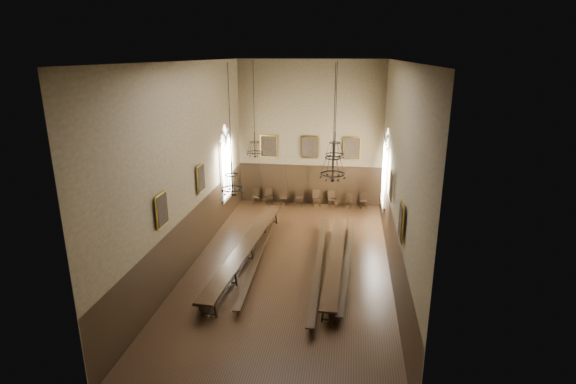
% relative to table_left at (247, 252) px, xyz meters
% --- Properties ---
extents(floor, '(9.00, 18.00, 0.02)m').
position_rel_table_left_xyz_m(floor, '(2.06, -0.22, -0.43)').
color(floor, black).
rests_on(floor, ground).
extents(ceiling, '(9.00, 18.00, 0.02)m').
position_rel_table_left_xyz_m(ceiling, '(2.06, -0.22, 8.59)').
color(ceiling, black).
rests_on(ceiling, ground).
extents(wall_back, '(9.00, 0.02, 9.00)m').
position_rel_table_left_xyz_m(wall_back, '(2.06, 8.79, 4.08)').
color(wall_back, '#756348').
rests_on(wall_back, ground).
extents(wall_front, '(9.00, 0.02, 9.00)m').
position_rel_table_left_xyz_m(wall_front, '(2.06, -9.23, 4.08)').
color(wall_front, '#756348').
rests_on(wall_front, ground).
extents(wall_left, '(0.02, 18.00, 9.00)m').
position_rel_table_left_xyz_m(wall_left, '(-2.45, -0.22, 4.08)').
color(wall_left, '#756348').
rests_on(wall_left, ground).
extents(wall_right, '(0.02, 18.00, 9.00)m').
position_rel_table_left_xyz_m(wall_right, '(6.57, -0.22, 4.08)').
color(wall_right, '#756348').
rests_on(wall_right, ground).
extents(wainscot_panelling, '(9.00, 18.00, 2.50)m').
position_rel_table_left_xyz_m(wainscot_panelling, '(2.06, -0.22, 0.83)').
color(wainscot_panelling, black).
rests_on(wainscot_panelling, floor).
extents(table_left, '(1.47, 10.80, 0.84)m').
position_rel_table_left_xyz_m(table_left, '(0.00, 0.00, 0.00)').
color(table_left, black).
rests_on(table_left, floor).
extents(table_right, '(0.82, 9.33, 0.73)m').
position_rel_table_left_xyz_m(table_right, '(4.12, -0.39, -0.06)').
color(table_right, black).
rests_on(table_right, floor).
extents(bench_left_outer, '(0.86, 9.51, 0.43)m').
position_rel_table_left_xyz_m(bench_left_outer, '(-0.55, -0.08, -0.15)').
color(bench_left_outer, black).
rests_on(bench_left_outer, floor).
extents(bench_left_inner, '(0.67, 9.48, 0.43)m').
position_rel_table_left_xyz_m(bench_left_inner, '(0.54, -0.24, -0.15)').
color(bench_left_inner, black).
rests_on(bench_left_inner, floor).
extents(bench_right_inner, '(0.47, 10.52, 0.47)m').
position_rel_table_left_xyz_m(bench_right_inner, '(3.40, -0.48, -0.12)').
color(bench_right_inner, black).
rests_on(bench_right_inner, floor).
extents(bench_right_outer, '(0.74, 9.51, 0.43)m').
position_rel_table_left_xyz_m(bench_right_outer, '(4.66, -0.10, -0.15)').
color(bench_right_outer, black).
rests_on(bench_right_outer, floor).
extents(chair_0, '(0.51, 0.51, 1.03)m').
position_rel_table_left_xyz_m(chair_0, '(-1.33, 8.25, -0.11)').
color(chair_0, black).
rests_on(chair_0, floor).
extents(chair_1, '(0.55, 0.55, 1.02)m').
position_rel_table_left_xyz_m(chair_1, '(-0.49, 8.34, -0.11)').
color(chair_1, black).
rests_on(chair_1, floor).
extents(chair_2, '(0.42, 0.42, 0.91)m').
position_rel_table_left_xyz_m(chair_2, '(0.46, 8.27, -0.15)').
color(chair_2, black).
rests_on(chair_2, floor).
extents(chair_3, '(0.47, 0.47, 1.04)m').
position_rel_table_left_xyz_m(chair_3, '(1.48, 8.32, -0.11)').
color(chair_3, black).
rests_on(chair_3, floor).
extents(chair_4, '(0.57, 0.57, 1.04)m').
position_rel_table_left_xyz_m(chair_4, '(2.58, 8.25, -0.11)').
color(chair_4, black).
rests_on(chair_4, floor).
extents(chair_5, '(0.55, 0.55, 1.02)m').
position_rel_table_left_xyz_m(chair_5, '(3.56, 8.33, -0.11)').
color(chair_5, black).
rests_on(chair_5, floor).
extents(chair_6, '(0.49, 0.49, 0.91)m').
position_rel_table_left_xyz_m(chair_6, '(4.56, 8.28, -0.15)').
color(chair_6, black).
rests_on(chair_6, floor).
extents(chair_7, '(0.49, 0.49, 0.98)m').
position_rel_table_left_xyz_m(chair_7, '(5.51, 8.32, -0.12)').
color(chair_7, black).
rests_on(chair_7, floor).
extents(chandelier_back_left, '(0.79, 0.79, 4.50)m').
position_rel_table_left_xyz_m(chandelier_back_left, '(-0.07, 2.49, 4.54)').
color(chandelier_back_left, black).
rests_on(chandelier_back_left, ceiling).
extents(chandelier_back_right, '(0.87, 0.87, 4.41)m').
position_rel_table_left_xyz_m(chandelier_back_right, '(3.85, 2.03, 4.61)').
color(chandelier_back_right, black).
rests_on(chandelier_back_right, ceiling).
extents(chandelier_front_left, '(0.84, 0.84, 4.69)m').
position_rel_table_left_xyz_m(chandelier_front_left, '(0.26, -3.12, 4.35)').
color(chandelier_front_left, black).
rests_on(chandelier_front_left, ceiling).
extents(chandelier_front_right, '(0.95, 0.95, 4.21)m').
position_rel_table_left_xyz_m(chandelier_front_right, '(3.95, -2.34, 4.80)').
color(chandelier_front_right, black).
rests_on(chandelier_front_right, ceiling).
extents(portrait_back_0, '(1.10, 0.12, 1.40)m').
position_rel_table_left_xyz_m(portrait_back_0, '(-0.54, 8.66, 3.28)').
color(portrait_back_0, '#AE8B29').
rests_on(portrait_back_0, wall_back).
extents(portrait_back_1, '(1.10, 0.12, 1.40)m').
position_rel_table_left_xyz_m(portrait_back_1, '(2.06, 8.66, 3.28)').
color(portrait_back_1, '#AE8B29').
rests_on(portrait_back_1, wall_back).
extents(portrait_back_2, '(1.10, 0.12, 1.40)m').
position_rel_table_left_xyz_m(portrait_back_2, '(4.66, 8.66, 3.28)').
color(portrait_back_2, '#AE8B29').
rests_on(portrait_back_2, wall_back).
extents(portrait_left_0, '(0.12, 1.00, 1.30)m').
position_rel_table_left_xyz_m(portrait_left_0, '(-2.32, 0.78, 3.28)').
color(portrait_left_0, '#AE8B29').
rests_on(portrait_left_0, wall_left).
extents(portrait_left_1, '(0.12, 1.00, 1.30)m').
position_rel_table_left_xyz_m(portrait_left_1, '(-2.32, -3.72, 3.28)').
color(portrait_left_1, '#AE8B29').
rests_on(portrait_left_1, wall_left).
extents(portrait_right_0, '(0.12, 1.00, 1.30)m').
position_rel_table_left_xyz_m(portrait_right_0, '(6.44, 0.78, 3.28)').
color(portrait_right_0, '#AE8B29').
rests_on(portrait_right_0, wall_right).
extents(portrait_right_1, '(0.12, 1.00, 1.30)m').
position_rel_table_left_xyz_m(portrait_right_1, '(6.44, -3.72, 3.28)').
color(portrait_right_1, '#AE8B29').
rests_on(portrait_right_1, wall_right).
extents(window_right, '(0.20, 2.20, 4.60)m').
position_rel_table_left_xyz_m(window_right, '(6.49, 5.28, 2.98)').
color(window_right, white).
rests_on(window_right, wall_right).
extents(window_left, '(0.20, 2.20, 4.60)m').
position_rel_table_left_xyz_m(window_left, '(-2.37, 5.28, 2.98)').
color(window_left, white).
rests_on(window_left, wall_left).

